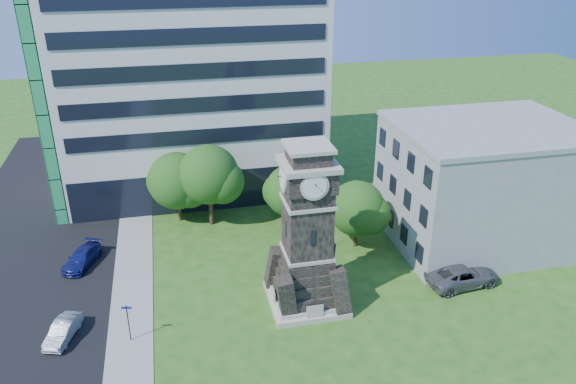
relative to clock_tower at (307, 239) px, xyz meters
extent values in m
plane|color=#285418|center=(-3.00, -2.00, -5.28)|extent=(160.00, 160.00, 0.00)
cube|color=gray|center=(-12.50, 3.00, -5.25)|extent=(3.00, 70.00, 0.06)
cube|color=black|center=(-21.00, 3.00, -5.27)|extent=(14.00, 80.00, 0.02)
cube|color=#B4AC9C|center=(0.00, 0.00, -5.08)|extent=(5.40, 5.40, 0.40)
cube|color=#B4AC9C|center=(0.00, 0.00, -4.73)|extent=(4.80, 4.80, 0.30)
cube|color=black|center=(0.00, 0.00, 1.92)|extent=(3.00, 3.00, 6.40)
cube|color=#B4AC9C|center=(0.00, 0.00, -1.08)|extent=(3.25, 3.25, 0.25)
cube|color=#B4AC9C|center=(0.00, 0.00, 2.92)|extent=(3.25, 3.25, 0.25)
cube|color=black|center=(0.00, -1.52, 0.92)|extent=(0.35, 0.08, 1.10)
cube|color=black|center=(0.00, 0.00, 4.72)|extent=(3.30, 3.30, 1.60)
cube|color=#B4AC9C|center=(0.00, 0.00, 5.62)|extent=(3.70, 3.70, 0.35)
cylinder|color=white|center=(0.00, -1.77, 4.72)|extent=(1.56, 0.06, 1.56)
cylinder|color=white|center=(-1.77, 0.00, 4.72)|extent=(0.06, 1.56, 1.56)
cube|color=black|center=(0.00, 0.00, 6.22)|extent=(2.60, 2.60, 0.90)
cube|color=#B4AC9C|center=(0.00, 0.00, 6.82)|extent=(3.00, 3.00, 0.25)
cube|color=silver|center=(-6.00, 24.00, 8.72)|extent=(25.00, 15.00, 28.00)
cube|color=black|center=(-6.00, 16.80, -3.28)|extent=(24.50, 0.80, 4.00)
cube|color=#9DA0A2|center=(17.00, 6.00, -0.28)|extent=(15.00, 12.00, 10.00)
cube|color=#9DA0A2|center=(17.00, 6.00, 4.92)|extent=(15.20, 12.20, 0.40)
imported|color=#9D9FA4|center=(-16.81, -0.45, -4.68)|extent=(2.31, 3.87, 1.20)
imported|color=navy|center=(-16.54, 8.81, -4.64)|extent=(3.33, 4.76, 1.28)
imported|color=#57575D|center=(12.24, -0.50, -4.49)|extent=(5.93, 3.20, 1.58)
cube|color=black|center=(-0.57, -0.05, -4.92)|extent=(0.06, 0.46, 0.72)
cube|color=black|center=(1.17, -0.05, -4.92)|extent=(0.06, 0.46, 0.72)
cube|color=black|center=(0.30, -0.05, -4.82)|extent=(1.85, 0.49, 0.04)
cube|color=black|center=(0.30, 0.17, -4.53)|extent=(1.85, 0.04, 0.41)
cylinder|color=black|center=(-12.44, -1.71, -3.87)|extent=(0.07, 0.07, 2.83)
cube|color=#0E269E|center=(-12.44, -1.71, -2.62)|extent=(0.68, 0.05, 0.17)
cylinder|color=#332114|center=(-8.39, 15.00, -4.11)|extent=(0.32, 0.32, 2.34)
sphere|color=#2A5D1B|center=(-8.39, 15.00, -1.24)|extent=(5.29, 5.29, 5.29)
sphere|color=#2A5D1B|center=(-7.34, 14.47, -1.70)|extent=(3.96, 3.96, 3.96)
sphere|color=#2A5D1B|center=(-9.32, 15.66, -1.51)|extent=(3.70, 3.70, 3.70)
cylinder|color=#332114|center=(-5.58, 13.58, -3.83)|extent=(0.40, 0.40, 2.90)
sphere|color=#24641D|center=(-5.58, 13.58, -0.29)|extent=(5.40, 5.40, 5.40)
sphere|color=#24641D|center=(-4.50, 13.04, -0.85)|extent=(4.05, 4.05, 4.05)
sphere|color=#24641D|center=(-6.52, 14.26, -0.61)|extent=(3.78, 3.78, 3.78)
cylinder|color=#332114|center=(1.56, 11.80, -4.28)|extent=(0.34, 0.34, 2.00)
sphere|color=#265118|center=(1.56, 11.80, -1.83)|extent=(4.78, 4.78, 4.78)
sphere|color=#265118|center=(2.52, 11.32, -2.22)|extent=(3.58, 3.58, 3.58)
sphere|color=#265118|center=(0.73, 12.40, -2.05)|extent=(3.34, 3.34, 3.34)
cylinder|color=#332114|center=(6.11, 6.85, -4.23)|extent=(0.33, 0.33, 2.10)
sphere|color=#28581A|center=(6.11, 6.85, -1.67)|extent=(4.73, 4.73, 4.73)
sphere|color=#28581A|center=(7.05, 6.37, -2.08)|extent=(3.54, 3.54, 3.54)
sphere|color=#28581A|center=(5.28, 7.44, -1.90)|extent=(3.31, 3.31, 3.31)
camera|label=1|loc=(-8.73, -32.89, 19.41)|focal=35.00mm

